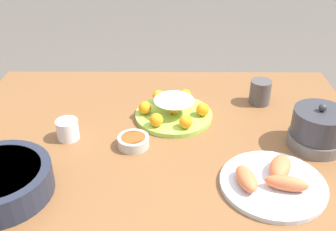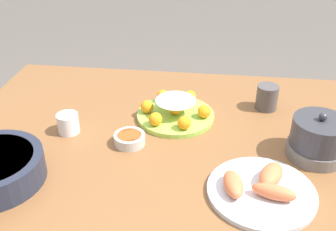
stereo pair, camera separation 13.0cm
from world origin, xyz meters
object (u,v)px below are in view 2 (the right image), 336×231
sauce_bowl (130,139)px  cup_far (68,123)px  dining_table (160,158)px  cup_near (267,97)px  seafood_platter (261,189)px  warming_pot (318,139)px  cake_plate (175,111)px

sauce_bowl → cup_far: (0.21, -0.04, 0.01)m
dining_table → cup_near: size_ratio=15.07×
seafood_platter → cup_far: size_ratio=4.10×
cup_far → warming_pot: bearing=177.4°
warming_pot → seafood_platter: bearing=47.5°
cake_plate → warming_pot: 0.47m
sauce_bowl → cup_near: 0.52m
dining_table → sauce_bowl: size_ratio=13.87×
cup_near → warming_pot: size_ratio=0.52×
sauce_bowl → cup_near: bearing=-147.6°
seafood_platter → sauce_bowl: bearing=-25.1°
cake_plate → warming_pot: size_ratio=1.57×
seafood_platter → cake_plate: bearing=-53.4°
cake_plate → sauce_bowl: 0.21m
dining_table → sauce_bowl: sauce_bowl is taller
cup_far → seafood_platter: bearing=159.5°
dining_table → cup_near: (-0.36, -0.22, 0.14)m
dining_table → cup_far: 0.33m
warming_pot → cup_far: bearing=-2.6°
sauce_bowl → warming_pot: (-0.56, -0.01, 0.04)m
dining_table → cake_plate: (-0.04, -0.11, 0.12)m
cup_near → cup_far: (0.65, 0.24, -0.01)m
cake_plate → seafood_platter: cake_plate is taller
cake_plate → sauce_bowl: size_ratio=2.75×
dining_table → cup_near: cup_near is taller
dining_table → seafood_platter: bearing=140.8°
dining_table → warming_pot: warming_pot is taller
cake_plate → dining_table: bearing=71.3°
dining_table → sauce_bowl: (0.09, 0.06, 0.12)m
sauce_bowl → seafood_platter: seafood_platter is taller
dining_table → cake_plate: bearing=-108.7°
cake_plate → sauce_bowl: cake_plate is taller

